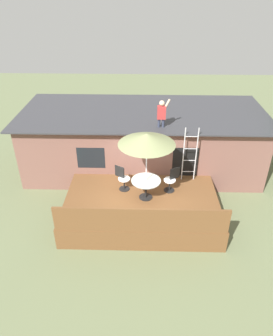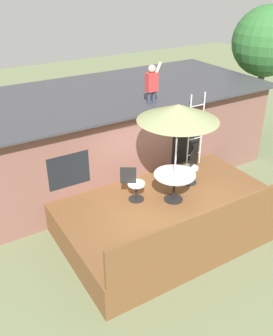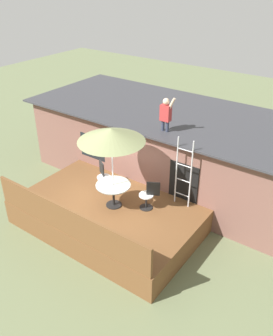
{
  "view_description": "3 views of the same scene",
  "coord_description": "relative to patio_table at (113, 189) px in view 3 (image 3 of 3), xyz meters",
  "views": [
    {
      "loc": [
        0.06,
        -9.06,
        7.62
      ],
      "look_at": [
        -0.2,
        0.73,
        1.65
      ],
      "focal_mm": 33.56,
      "sensor_mm": 36.0,
      "label": 1
    },
    {
      "loc": [
        -4.77,
        -6.21,
        6.03
      ],
      "look_at": [
        -0.43,
        0.95,
        1.48
      ],
      "focal_mm": 39.57,
      "sensor_mm": 36.0,
      "label": 2
    },
    {
      "loc": [
        5.88,
        -6.74,
        7.19
      ],
      "look_at": [
        0.48,
        0.8,
        1.88
      ],
      "focal_mm": 38.11,
      "sensor_mm": 36.0,
      "label": 3
    }
  ],
  "objects": [
    {
      "name": "deck_railing",
      "position": [
        -0.15,
        -1.78,
        -0.14
      ],
      "size": [
        5.4,
        0.08,
        0.9
      ],
      "primitive_type": "cube",
      "color": "brown",
      "rests_on": "deck"
    },
    {
      "name": "patio_chair_left",
      "position": [
        -0.86,
        0.55,
        -0.13
      ],
      "size": [
        0.57,
        0.45,
        0.92
      ],
      "rotation": [
        0.0,
        0.0,
        -0.56
      ],
      "color": "black",
      "rests_on": "deck"
    },
    {
      "name": "house",
      "position": [
        -0.15,
        3.51,
        -0.02
      ],
      "size": [
        10.5,
        4.5,
        2.72
      ],
      "color": "brown",
      "rests_on": "ground"
    },
    {
      "name": "patio_table",
      "position": [
        0.0,
        0.0,
        0.0
      ],
      "size": [
        1.04,
        1.04,
        0.74
      ],
      "color": "black",
      "rests_on": "deck"
    },
    {
      "name": "ground_plane",
      "position": [
        -0.15,
        -0.08,
        -1.39
      ],
      "size": [
        40.0,
        40.0,
        0.0
      ],
      "primitive_type": "plane",
      "color": "#66704C"
    },
    {
      "name": "deck",
      "position": [
        -0.15,
        -0.08,
        -0.99
      ],
      "size": [
        5.5,
        3.5,
        0.8
      ],
      "primitive_type": "cube",
      "color": "brown",
      "rests_on": "ground"
    },
    {
      "name": "person_figure",
      "position": [
        0.56,
        1.93,
        1.94
      ],
      "size": [
        0.47,
        0.2,
        1.11
      ],
      "color": "#33384C",
      "rests_on": "house"
    },
    {
      "name": "step_ladder",
      "position": [
        1.64,
        1.25,
        0.51
      ],
      "size": [
        0.52,
        0.04,
        2.2
      ],
      "color": "silver",
      "rests_on": "deck"
    },
    {
      "name": "patio_chair_right",
      "position": [
        0.94,
        0.5,
        -0.13
      ],
      "size": [
        0.58,
        0.44,
        0.92
      ],
      "rotation": [
        0.0,
        0.0,
        -2.65
      ],
      "color": "black",
      "rests_on": "deck"
    },
    {
      "name": "patio_umbrella",
      "position": [
        0.0,
        0.0,
        1.76
      ],
      "size": [
        1.9,
        1.9,
        2.54
      ],
      "color": "silver",
      "rests_on": "deck"
    }
  ]
}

